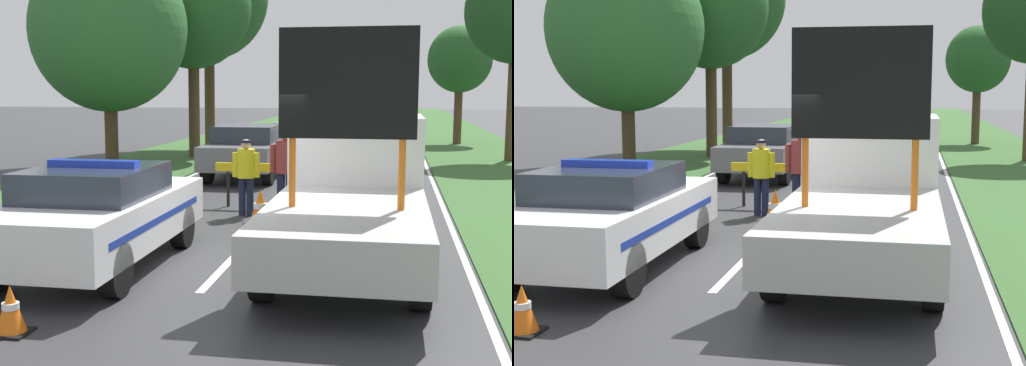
% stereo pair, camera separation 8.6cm
% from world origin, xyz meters
% --- Properties ---
extents(ground_plane, '(160.00, 160.00, 0.00)m').
position_xyz_m(ground_plane, '(0.00, 0.00, 0.00)').
color(ground_plane, '#333335').
extents(lane_markings, '(7.04, 61.56, 0.01)m').
position_xyz_m(lane_markings, '(0.00, 15.19, 0.00)').
color(lane_markings, silver).
rests_on(lane_markings, ground).
extents(grass_verge_left, '(4.34, 120.00, 0.03)m').
position_xyz_m(grass_verge_left, '(-5.74, 20.00, 0.01)').
color(grass_verge_left, '#38602D').
rests_on(grass_verge_left, ground).
extents(grass_verge_right, '(4.34, 120.00, 0.03)m').
position_xyz_m(grass_verge_right, '(5.74, 20.00, 0.01)').
color(grass_verge_right, '#38602D').
rests_on(grass_verge_right, ground).
extents(police_car, '(1.87, 4.68, 1.57)m').
position_xyz_m(police_car, '(-1.79, -0.62, 0.78)').
color(police_car, white).
rests_on(police_car, ground).
extents(work_truck, '(2.12, 6.22, 3.34)m').
position_xyz_m(work_truck, '(1.79, 0.82, 1.07)').
color(work_truck, white).
rests_on(work_truck, ground).
extents(road_barrier, '(2.77, 0.08, 0.96)m').
position_xyz_m(road_barrier, '(-0.05, 4.91, 0.80)').
color(road_barrier, black).
rests_on(road_barrier, ground).
extents(police_officer, '(0.56, 0.36, 1.56)m').
position_xyz_m(police_officer, '(-0.54, 3.86, 0.93)').
color(police_officer, '#191E38').
rests_on(police_officer, ground).
extents(pedestrian_civilian, '(0.63, 0.40, 1.76)m').
position_xyz_m(pedestrian_civilian, '(0.25, 3.96, 1.03)').
color(pedestrian_civilian, '#191E38').
rests_on(pedestrian_civilian, ground).
extents(traffic_cone_near_police, '(0.35, 0.35, 0.49)m').
position_xyz_m(traffic_cone_near_police, '(-2.33, 5.79, 0.24)').
color(traffic_cone_near_police, black).
rests_on(traffic_cone_near_police, ground).
extents(traffic_cone_centre_front, '(0.38, 0.38, 0.53)m').
position_xyz_m(traffic_cone_centre_front, '(-1.55, -3.50, 0.26)').
color(traffic_cone_centre_front, black).
rests_on(traffic_cone_centre_front, ground).
extents(traffic_cone_near_truck, '(0.41, 0.41, 0.57)m').
position_xyz_m(traffic_cone_near_truck, '(-2.67, 4.69, 0.28)').
color(traffic_cone_near_truck, black).
rests_on(traffic_cone_near_truck, ground).
extents(traffic_cone_behind_barrier, '(0.53, 0.53, 0.73)m').
position_xyz_m(traffic_cone_behind_barrier, '(-0.02, 2.67, 0.36)').
color(traffic_cone_behind_barrier, black).
rests_on(traffic_cone_behind_barrier, ground).
extents(queued_car_suv_grey, '(1.92, 4.62, 1.52)m').
position_xyz_m(queued_car_suv_grey, '(-1.72, 9.86, 0.82)').
color(queued_car_suv_grey, slate).
rests_on(queued_car_suv_grey, ground).
extents(queued_car_van_white, '(1.80, 4.68, 1.50)m').
position_xyz_m(queued_car_van_white, '(1.57, 16.49, 0.77)').
color(queued_car_van_white, silver).
rests_on(queued_car_van_white, ground).
extents(queued_car_sedan_silver, '(1.82, 4.48, 1.62)m').
position_xyz_m(queued_car_sedan_silver, '(-1.74, 22.11, 0.83)').
color(queued_car_sedan_silver, '#B2B2B7').
rests_on(queued_car_sedan_silver, ground).
extents(roadside_tree_near_left, '(5.06, 5.06, 7.11)m').
position_xyz_m(roadside_tree_near_left, '(-6.70, 11.87, 4.45)').
color(roadside_tree_near_left, '#4C3823').
rests_on(roadside_tree_near_left, ground).
extents(roadside_tree_mid_right, '(4.24, 4.24, 7.72)m').
position_xyz_m(roadside_tree_mid_right, '(-4.87, 15.35, 5.46)').
color(roadside_tree_mid_right, '#4C3823').
rests_on(roadside_tree_mid_right, ground).
extents(roadside_tree_far_left, '(2.87, 2.87, 5.37)m').
position_xyz_m(roadside_tree_far_left, '(5.25, 23.67, 3.83)').
color(roadside_tree_far_left, '#4C3823').
rests_on(roadside_tree_far_left, ground).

